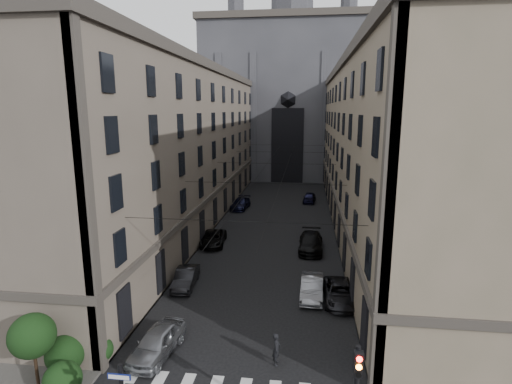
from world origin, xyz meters
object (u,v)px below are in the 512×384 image
at_px(car_right_far, 309,198).
at_px(pedestrian, 276,349).
at_px(car_left_near, 157,342).
at_px(car_right_midfar, 311,242).
at_px(car_right_midnear, 340,293).
at_px(gothic_tower, 291,90).
at_px(car_right_near, 312,287).
at_px(car_left_midfar, 213,238).
at_px(car_left_far, 240,204).
at_px(car_left_midnear, 186,278).

distance_m(car_right_far, pedestrian, 39.60).
xyz_separation_m(car_left_near, car_right_midfar, (8.82, 18.44, 0.03)).
bearing_deg(car_left_near, car_right_midnear, 43.82).
bearing_deg(pedestrian, car_right_midfar, -1.59).
height_order(gothic_tower, car_right_near, gothic_tower).
bearing_deg(car_right_midnear, car_right_near, 164.09).
height_order(car_left_midfar, car_right_near, car_right_near).
bearing_deg(gothic_tower, car_right_midnear, -84.01).
height_order(car_left_midfar, car_right_midnear, car_left_midfar).
relative_size(car_left_midfar, car_left_far, 0.99).
bearing_deg(car_left_far, pedestrian, -72.07).
bearing_deg(pedestrian, car_left_midnear, 45.98).
bearing_deg(car_right_near, gothic_tower, 96.28).
xyz_separation_m(gothic_tower, pedestrian, (2.17, -66.96, -16.89)).
bearing_deg(car_right_midfar, car_right_far, 91.39).
height_order(car_right_near, car_right_far, car_right_near).
bearing_deg(pedestrian, gothic_tower, 6.54).
distance_m(car_left_near, car_left_midnear, 9.00).
xyz_separation_m(car_left_far, car_right_midnear, (11.65, -26.46, -0.05)).
distance_m(car_left_midnear, car_right_near, 9.90).
bearing_deg(car_left_near, car_right_near, 51.34).
bearing_deg(car_right_near, car_right_midfar, 92.18).
bearing_deg(pedestrian, car_right_midnear, -22.51).
bearing_deg(pedestrian, car_left_far, 17.22).
relative_size(gothic_tower, car_right_far, 13.58).
height_order(car_left_far, car_right_midnear, car_left_far).
xyz_separation_m(car_left_near, car_left_midnear, (-1.06, 8.94, -0.08)).
height_order(car_left_near, car_left_far, car_left_near).
height_order(car_left_midnear, car_left_midfar, car_left_midnear).
xyz_separation_m(car_right_near, car_right_far, (0.00, 31.19, -0.03)).
xyz_separation_m(gothic_tower, car_right_midnear, (6.20, -59.12, -17.11)).
relative_size(car_left_near, car_right_near, 1.00).
distance_m(gothic_tower, car_left_far, 37.24).
bearing_deg(gothic_tower, car_right_midfar, -85.05).
relative_size(car_left_far, car_right_midfar, 0.90).
bearing_deg(car_left_far, car_right_midfar, -53.28).
relative_size(gothic_tower, car_left_midnear, 13.42).
relative_size(car_left_far, car_right_far, 1.19).
height_order(gothic_tower, car_right_midnear, gothic_tower).
height_order(gothic_tower, car_left_midfar, gothic_tower).
bearing_deg(car_left_near, pedestrian, 7.91).
xyz_separation_m(car_right_midnear, car_right_far, (-2.00, 31.71, 0.04)).
distance_m(car_left_near, car_right_midnear, 13.36).
distance_m(car_right_midfar, car_right_far, 21.10).
relative_size(car_left_midfar, car_right_near, 1.09).
distance_m(gothic_tower, car_right_midfar, 51.57).
distance_m(car_left_midnear, car_right_midnear, 11.93).
xyz_separation_m(car_right_near, car_right_midfar, (0.00, 10.09, 0.06)).
xyz_separation_m(car_left_midnear, car_right_near, (9.88, -0.59, 0.05)).
bearing_deg(pedestrian, car_right_far, 1.75).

